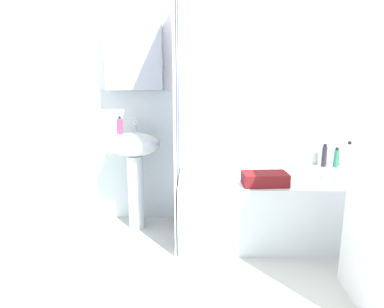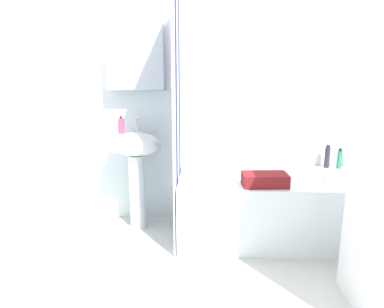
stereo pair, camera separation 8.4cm
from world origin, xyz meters
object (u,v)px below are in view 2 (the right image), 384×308
object	(u,v)px
towel_folded	(265,180)
conditioner_bottle	(339,159)
shampoo_bottle	(352,156)
body_wash_bottle	(327,157)
soap_dispenser	(121,126)
bathtub	(276,208)
sink	(136,159)

from	to	relation	value
towel_folded	conditioner_bottle	bearing A→B (deg)	34.92
shampoo_bottle	body_wash_bottle	size ratio (longest dim) A/B	1.13
shampoo_bottle	towel_folded	world-z (taller)	shampoo_bottle
towel_folded	soap_dispenser	bearing A→B (deg)	162.65
soap_dispenser	conditioner_bottle	world-z (taller)	soap_dispenser
shampoo_bottle	conditioner_bottle	distance (m)	0.11
towel_folded	bathtub	bearing A→B (deg)	58.01
bathtub	towel_folded	size ratio (longest dim) A/B	4.80
sink	shampoo_bottle	world-z (taller)	sink
bathtub	sink	bearing A→B (deg)	171.84
soap_dispenser	body_wash_bottle	distance (m)	1.81
body_wash_bottle	conditioner_bottle	bearing A→B (deg)	-11.38
conditioner_bottle	soap_dispenser	bearing A→B (deg)	-175.42
shampoo_bottle	body_wash_bottle	xyz separation A→B (m)	(-0.21, 0.02, -0.01)
sink	conditioner_bottle	xyz separation A→B (m)	(1.77, 0.11, -0.01)
body_wash_bottle	towel_folded	size ratio (longest dim) A/B	0.62
sink	body_wash_bottle	xyz separation A→B (m)	(1.67, 0.13, -0.00)
sink	shampoo_bottle	distance (m)	1.88
sink	soap_dispenser	distance (m)	0.32
towel_folded	sink	bearing A→B (deg)	159.10
soap_dispenser	bathtub	size ratio (longest dim) A/B	0.09
conditioner_bottle	shampoo_bottle	bearing A→B (deg)	1.55
soap_dispenser	body_wash_bottle	size ratio (longest dim) A/B	0.72
bathtub	shampoo_bottle	distance (m)	0.84
bathtub	body_wash_bottle	distance (m)	0.68
bathtub	soap_dispenser	bearing A→B (deg)	174.22
sink	body_wash_bottle	size ratio (longest dim) A/B	4.18
sink	shampoo_bottle	xyz separation A→B (m)	(1.88, 0.11, 0.01)
bathtub	shampoo_bottle	bearing A→B (deg)	22.22
bathtub	shampoo_bottle	size ratio (longest dim) A/B	6.83
soap_dispenser	shampoo_bottle	world-z (taller)	soap_dispenser
conditioner_bottle	body_wash_bottle	world-z (taller)	body_wash_bottle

